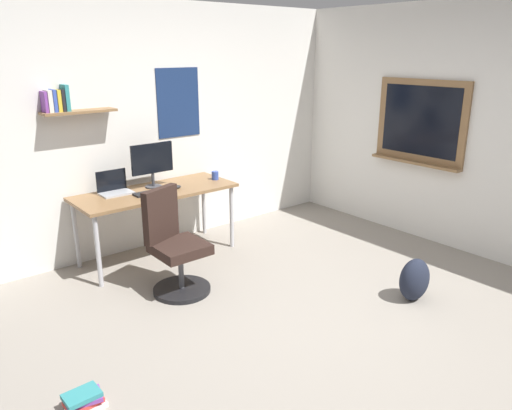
# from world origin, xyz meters

# --- Properties ---
(ground_plane) EXTENTS (5.20, 5.20, 0.00)m
(ground_plane) POSITION_xyz_m (0.00, 0.00, 0.00)
(ground_plane) COLOR gray
(ground_plane) RESTS_ON ground
(wall_back) EXTENTS (5.00, 0.30, 2.60)m
(wall_back) POSITION_xyz_m (-0.01, 2.45, 1.30)
(wall_back) COLOR silver
(wall_back) RESTS_ON ground
(wall_right) EXTENTS (0.22, 5.00, 2.60)m
(wall_right) POSITION_xyz_m (2.45, 0.03, 1.30)
(wall_right) COLOR silver
(wall_right) RESTS_ON ground
(desk) EXTENTS (1.64, 0.67, 0.73)m
(desk) POSITION_xyz_m (-0.24, 2.03, 0.67)
(desk) COLOR olive
(desk) RESTS_ON ground
(office_chair) EXTENTS (0.53, 0.55, 0.95)m
(office_chair) POSITION_xyz_m (-0.50, 1.25, 0.41)
(office_chair) COLOR black
(office_chair) RESTS_ON ground
(laptop) EXTENTS (0.31, 0.21, 0.23)m
(laptop) POSITION_xyz_m (-0.61, 2.19, 0.79)
(laptop) COLOR #ADAFB5
(laptop) RESTS_ON desk
(monitor_primary) EXTENTS (0.46, 0.17, 0.46)m
(monitor_primary) POSITION_xyz_m (-0.20, 2.14, 1.00)
(monitor_primary) COLOR #38383D
(monitor_primary) RESTS_ON desk
(keyboard) EXTENTS (0.37, 0.13, 0.02)m
(keyboard) POSITION_xyz_m (-0.32, 1.95, 0.74)
(keyboard) COLOR black
(keyboard) RESTS_ON desk
(computer_mouse) EXTENTS (0.10, 0.06, 0.03)m
(computer_mouse) POSITION_xyz_m (-0.04, 1.95, 0.75)
(computer_mouse) COLOR #262628
(computer_mouse) RESTS_ON desk
(coffee_mug) EXTENTS (0.08, 0.08, 0.09)m
(coffee_mug) POSITION_xyz_m (0.48, 2.00, 0.78)
(coffee_mug) COLOR #334CA5
(coffee_mug) RESTS_ON desk
(backpack) EXTENTS (0.32, 0.22, 0.38)m
(backpack) POSITION_xyz_m (1.02, -0.23, 0.19)
(backpack) COLOR #1E2333
(backpack) RESTS_ON ground
(book_stack_on_floor) EXTENTS (0.24, 0.21, 0.12)m
(book_stack_on_floor) POSITION_xyz_m (-1.74, 0.25, 0.06)
(book_stack_on_floor) COLOR silver
(book_stack_on_floor) RESTS_ON ground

